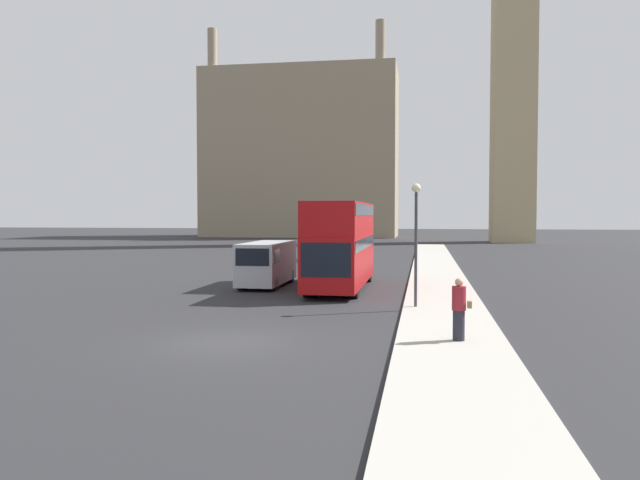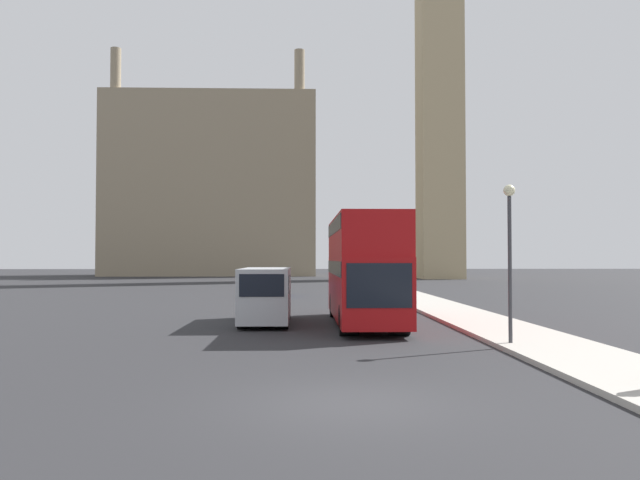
% 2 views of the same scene
% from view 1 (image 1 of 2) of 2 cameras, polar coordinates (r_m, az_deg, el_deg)
% --- Properties ---
extents(ground_plane, '(300.00, 300.00, 0.00)m').
position_cam_1_polar(ground_plane, '(19.07, -8.55, -9.20)').
color(ground_plane, '#28282B').
extents(sidewalk_strip, '(3.23, 120.00, 0.15)m').
position_cam_1_polar(sidewalk_strip, '(18.17, 12.01, -9.57)').
color(sidewalk_strip, '#ADA89E').
rests_on(sidewalk_strip, ground_plane).
extents(building_block_distant, '(33.11, 13.23, 34.94)m').
position_cam_1_polar(building_block_distant, '(109.43, -1.73, 7.87)').
color(building_block_distant, gray).
rests_on(building_block_distant, ground_plane).
extents(red_double_decker_bus, '(2.53, 10.17, 4.41)m').
position_cam_1_polar(red_double_decker_bus, '(31.87, 1.95, -0.07)').
color(red_double_decker_bus, '#A80F11').
rests_on(red_double_decker_bus, ground_plane).
extents(white_van, '(2.02, 5.81, 2.33)m').
position_cam_1_polar(white_van, '(33.26, -4.91, -2.07)').
color(white_van, '#B2B7BC').
rests_on(white_van, ground_plane).
extents(pedestrian, '(0.56, 0.40, 1.82)m').
position_cam_1_polar(pedestrian, '(18.63, 12.60, -6.21)').
color(pedestrian, '#23232D').
rests_on(pedestrian, sidewalk_strip).
extents(street_lamp, '(0.36, 0.36, 4.89)m').
position_cam_1_polar(street_lamp, '(24.96, 8.78, 1.45)').
color(street_lamp, '#38383D').
rests_on(street_lamp, sidewalk_strip).
extents(parked_sedan, '(1.70, 4.67, 1.62)m').
position_cam_1_polar(parked_sedan, '(52.32, 0.04, -1.04)').
color(parked_sedan, navy).
rests_on(parked_sedan, ground_plane).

